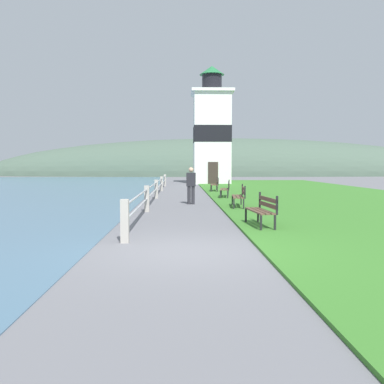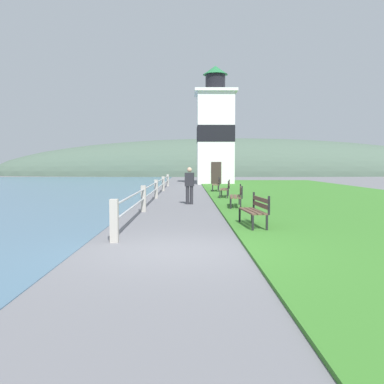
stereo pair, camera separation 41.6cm
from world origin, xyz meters
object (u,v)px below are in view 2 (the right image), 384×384
(park_bench_far, at_px, (226,188))
(park_bench_by_lighthouse, at_px, (217,184))
(park_bench_near, at_px, (256,209))
(person_strolling, at_px, (189,184))
(park_bench_midway, at_px, (238,195))
(lighthouse, at_px, (215,132))

(park_bench_far, distance_m, park_bench_by_lighthouse, 5.20)
(park_bench_near, relative_size, person_strolling, 1.05)
(park_bench_near, bearing_deg, park_bench_far, -95.65)
(park_bench_midway, bearing_deg, park_bench_far, -85.01)
(person_strolling, bearing_deg, park_bench_near, -159.76)
(park_bench_midway, distance_m, person_strolling, 2.64)
(park_bench_near, xyz_separation_m, park_bench_by_lighthouse, (-0.00, 15.79, -0.00))
(park_bench_far, distance_m, person_strolling, 3.96)
(park_bench_midway, bearing_deg, park_bench_near, 93.72)
(park_bench_midway, relative_size, park_bench_by_lighthouse, 1.14)
(park_bench_midway, relative_size, park_bench_far, 1.01)
(park_bench_near, distance_m, lighthouse, 27.97)
(park_bench_near, distance_m, park_bench_far, 10.59)
(lighthouse, bearing_deg, park_bench_by_lighthouse, -93.02)
(lighthouse, height_order, person_strolling, lighthouse)
(park_bench_far, bearing_deg, park_bench_near, 96.44)
(park_bench_midway, bearing_deg, person_strolling, -37.60)
(person_strolling, bearing_deg, park_bench_far, -23.16)
(park_bench_near, height_order, park_bench_far, same)
(lighthouse, bearing_deg, person_strolling, -96.74)
(park_bench_midway, height_order, lighthouse, lighthouse)
(park_bench_near, distance_m, person_strolling, 7.38)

